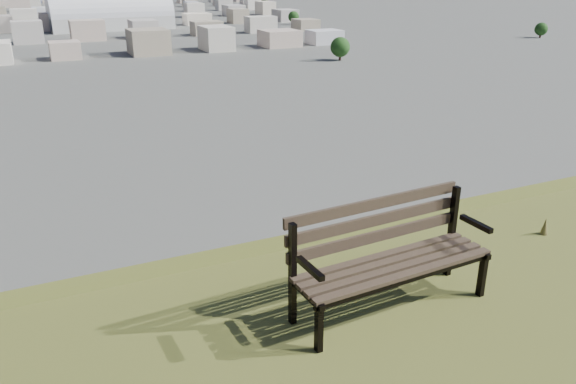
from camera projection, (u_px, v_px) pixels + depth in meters
name	position (u px, v px, depth m)	size (l,w,h in m)	color
park_bench	(387.00, 250.00, 4.46)	(1.69, 0.63, 0.87)	#423826
arena	(111.00, 17.00, 271.92)	(57.33, 26.05, 23.82)	#BCBBB7
city_blocks	(22.00, 11.00, 343.08)	(395.00, 361.00, 7.00)	silver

